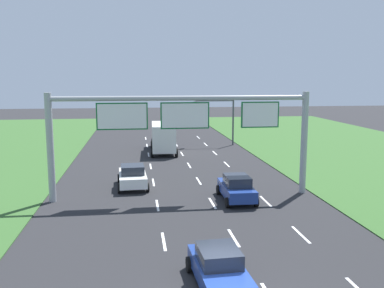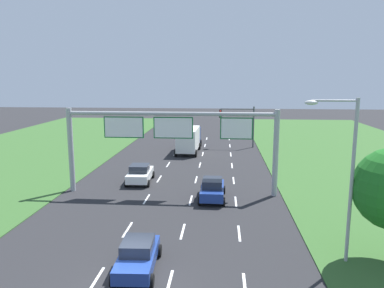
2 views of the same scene
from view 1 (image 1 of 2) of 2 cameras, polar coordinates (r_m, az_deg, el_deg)
lane_dashes_inner_left at (r=27.12m, az=-4.63°, el=-8.15°), size 0.14×62.40×0.01m
lane_dashes_inner_right at (r=27.51m, az=2.74°, el=-7.89°), size 0.14×62.40×0.01m
lane_dashes_slip at (r=28.32m, az=9.78°, el=-7.51°), size 0.14×62.40×0.01m
car_lead_silver at (r=31.48m, az=-7.93°, el=-4.28°), size 2.32×4.26×1.66m
car_mid_lane at (r=28.03m, az=5.96°, el=-5.84°), size 2.06×4.19×1.66m
car_far_ahead at (r=16.90m, az=3.62°, el=-16.19°), size 2.16×4.22×1.55m
box_truck at (r=45.96m, az=-3.87°, el=1.07°), size 2.89×8.39×3.13m
sign_gantry at (r=27.95m, az=-1.24°, el=2.74°), size 17.24×0.44×7.00m
traffic_light_mast at (r=50.05m, az=3.35°, el=4.20°), size 4.76×0.49×5.60m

